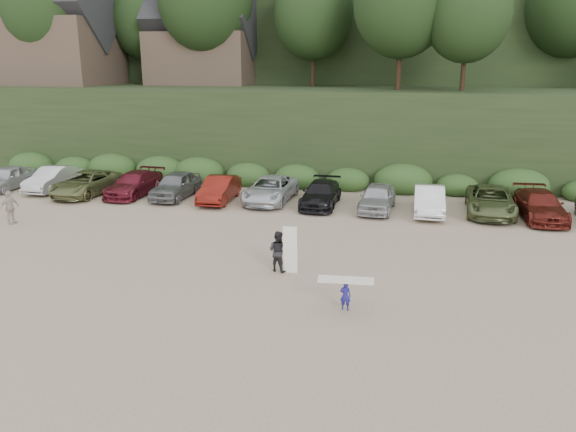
# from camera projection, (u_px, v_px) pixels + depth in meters

# --- Properties ---
(ground) EXTENTS (120.00, 120.00, 0.00)m
(ground) POSITION_uv_depth(u_px,v_px,m) (285.00, 268.00, 22.17)
(ground) COLOR tan
(ground) RESTS_ON ground
(hillside_backdrop) EXTENTS (90.00, 41.50, 28.00)m
(hillside_backdrop) POSITION_uv_depth(u_px,v_px,m) (365.00, 24.00, 53.01)
(hillside_backdrop) COLOR black
(hillside_backdrop) RESTS_ON ground
(parked_cars) EXTENTS (36.38, 6.03, 1.54)m
(parked_cars) POSITION_uv_depth(u_px,v_px,m) (278.00, 191.00, 31.90)
(parked_cars) COLOR #B3B4B9
(parked_cars) RESTS_ON ground
(distant_walker) EXTENTS (0.70, 1.07, 1.68)m
(distant_walker) POSITION_uv_depth(u_px,v_px,m) (10.00, 207.00, 27.99)
(distant_walker) COLOR #B0A795
(distant_walker) RESTS_ON ground
(child_surfer) EXTENTS (1.85, 0.64, 1.09)m
(child_surfer) POSITION_uv_depth(u_px,v_px,m) (346.00, 289.00, 18.32)
(child_surfer) COLOR navy
(child_surfer) RESTS_ON ground
(adult_surfer) EXTENTS (1.27, 0.84, 1.91)m
(adult_surfer) POSITION_uv_depth(u_px,v_px,m) (279.00, 251.00, 21.69)
(adult_surfer) COLOR black
(adult_surfer) RESTS_ON ground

